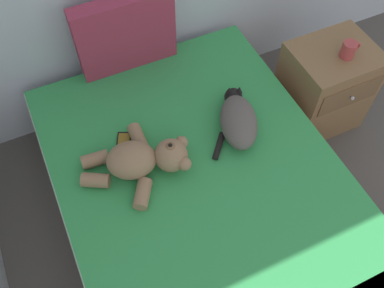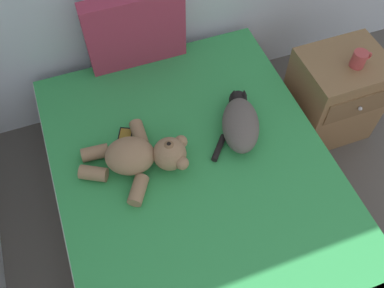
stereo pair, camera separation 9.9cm
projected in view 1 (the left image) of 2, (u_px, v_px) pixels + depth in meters
name	position (u px, v px, depth m)	size (l,w,h in m)	color
bed	(206.00, 208.00, 2.25)	(1.42, 2.04, 0.47)	olive
patterned_cushion	(126.00, 34.00, 2.34)	(0.56, 0.11, 0.44)	#A5334C
cat	(238.00, 119.00, 2.19)	(0.35, 0.42, 0.15)	#59514C
teddy_bear	(143.00, 159.00, 2.05)	(0.56, 0.47, 0.18)	#937051
cell_phone	(123.00, 144.00, 2.18)	(0.13, 0.16, 0.01)	black
nightstand	(324.00, 87.00, 2.64)	(0.49, 0.43, 0.59)	olive
mug	(349.00, 50.00, 2.34)	(0.12, 0.08, 0.09)	#B23F3F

